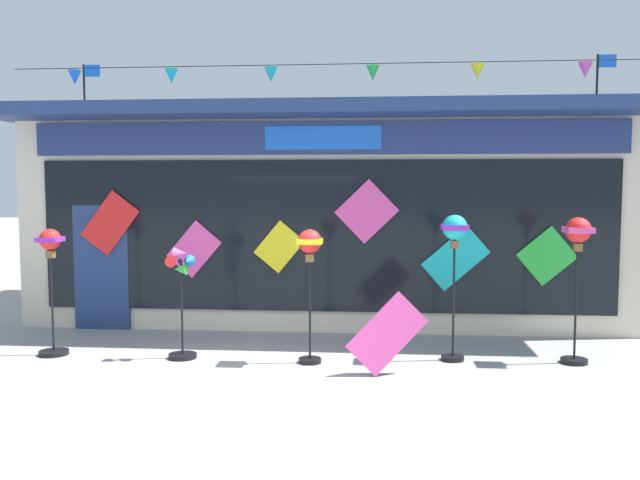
{
  "coord_description": "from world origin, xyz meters",
  "views": [
    {
      "loc": [
        1.59,
        -7.07,
        2.29
      ],
      "look_at": [
        0.72,
        3.02,
        1.47
      ],
      "focal_mm": 36.78,
      "sensor_mm": 36.0,
      "label": 1
    }
  ],
  "objects_px": {
    "wind_spinner_far_left": "(51,268)",
    "wind_spinner_center_left": "(310,258)",
    "display_kite_on_ground": "(387,334)",
    "kite_shop_building": "(331,214)",
    "wind_spinner_left": "(181,296)",
    "wind_spinner_right": "(578,250)",
    "wind_spinner_center_right": "(455,244)"
  },
  "relations": [
    {
      "from": "wind_spinner_left",
      "to": "display_kite_on_ground",
      "type": "relative_size",
      "value": 1.59
    },
    {
      "from": "display_kite_on_ground",
      "to": "wind_spinner_center_right",
      "type": "bearing_deg",
      "value": 40.08
    },
    {
      "from": "wind_spinner_far_left",
      "to": "kite_shop_building",
      "type": "bearing_deg",
      "value": 45.67
    },
    {
      "from": "display_kite_on_ground",
      "to": "wind_spinner_left",
      "type": "bearing_deg",
      "value": 169.28
    },
    {
      "from": "wind_spinner_right",
      "to": "display_kite_on_ground",
      "type": "xyz_separation_m",
      "value": [
        -2.44,
        -0.73,
        -0.97
      ]
    },
    {
      "from": "wind_spinner_center_left",
      "to": "display_kite_on_ground",
      "type": "xyz_separation_m",
      "value": [
        0.99,
        -0.46,
        -0.87
      ]
    },
    {
      "from": "wind_spinner_right",
      "to": "display_kite_on_ground",
      "type": "distance_m",
      "value": 2.73
    },
    {
      "from": "kite_shop_building",
      "to": "wind_spinner_far_left",
      "type": "bearing_deg",
      "value": -134.33
    },
    {
      "from": "wind_spinner_left",
      "to": "wind_spinner_center_left",
      "type": "distance_m",
      "value": 1.81
    },
    {
      "from": "wind_spinner_left",
      "to": "wind_spinner_center_left",
      "type": "height_order",
      "value": "wind_spinner_center_left"
    },
    {
      "from": "wind_spinner_far_left",
      "to": "wind_spinner_right",
      "type": "xyz_separation_m",
      "value": [
        6.97,
        0.17,
        0.29
      ]
    },
    {
      "from": "wind_spinner_center_left",
      "to": "wind_spinner_right",
      "type": "relative_size",
      "value": 0.92
    },
    {
      "from": "wind_spinner_far_left",
      "to": "wind_spinner_left",
      "type": "relative_size",
      "value": 1.16
    },
    {
      "from": "kite_shop_building",
      "to": "wind_spinner_right",
      "type": "distance_m",
      "value": 4.88
    },
    {
      "from": "wind_spinner_far_left",
      "to": "display_kite_on_ground",
      "type": "xyz_separation_m",
      "value": [
        4.53,
        -0.56,
        -0.69
      ]
    },
    {
      "from": "wind_spinner_center_left",
      "to": "display_kite_on_ground",
      "type": "height_order",
      "value": "wind_spinner_center_left"
    },
    {
      "from": "wind_spinner_center_left",
      "to": "display_kite_on_ground",
      "type": "bearing_deg",
      "value": -24.7
    },
    {
      "from": "wind_spinner_far_left",
      "to": "wind_spinner_center_left",
      "type": "distance_m",
      "value": 3.54
    },
    {
      "from": "wind_spinner_right",
      "to": "display_kite_on_ground",
      "type": "height_order",
      "value": "wind_spinner_right"
    },
    {
      "from": "wind_spinner_left",
      "to": "wind_spinner_center_right",
      "type": "relative_size",
      "value": 0.78
    },
    {
      "from": "wind_spinner_center_right",
      "to": "display_kite_on_ground",
      "type": "xyz_separation_m",
      "value": [
        -0.88,
        -0.74,
        -1.04
      ]
    },
    {
      "from": "kite_shop_building",
      "to": "display_kite_on_ground",
      "type": "relative_size",
      "value": 10.95
    },
    {
      "from": "wind_spinner_far_left",
      "to": "wind_spinner_left",
      "type": "distance_m",
      "value": 1.84
    },
    {
      "from": "wind_spinner_center_right",
      "to": "display_kite_on_ground",
      "type": "bearing_deg",
      "value": -139.92
    },
    {
      "from": "kite_shop_building",
      "to": "wind_spinner_left",
      "type": "xyz_separation_m",
      "value": [
        -1.75,
        -3.69,
        -0.95
      ]
    },
    {
      "from": "wind_spinner_far_left",
      "to": "display_kite_on_ground",
      "type": "bearing_deg",
      "value": -7.06
    },
    {
      "from": "wind_spinner_left",
      "to": "display_kite_on_ground",
      "type": "distance_m",
      "value": 2.79
    },
    {
      "from": "wind_spinner_center_right",
      "to": "wind_spinner_center_left",
      "type": "bearing_deg",
      "value": -171.3
    },
    {
      "from": "kite_shop_building",
      "to": "wind_spinner_far_left",
      "type": "relative_size",
      "value": 5.97
    },
    {
      "from": "wind_spinner_far_left",
      "to": "wind_spinner_center_left",
      "type": "bearing_deg",
      "value": -1.7
    },
    {
      "from": "kite_shop_building",
      "to": "display_kite_on_ground",
      "type": "bearing_deg",
      "value": -77.04
    },
    {
      "from": "wind_spinner_far_left",
      "to": "wind_spinner_center_right",
      "type": "height_order",
      "value": "wind_spinner_center_right"
    }
  ]
}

